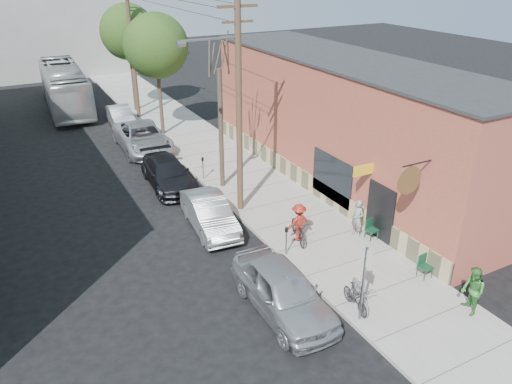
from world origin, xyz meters
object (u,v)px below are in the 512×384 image
parking_meter_near (286,237)px  patio_chair_a (372,230)px  patron_green (473,291)px  car_0 (283,290)px  car_3 (143,137)px  car_2 (168,173)px  sign_post (364,277)px  tree_leafy_mid (156,46)px  parking_meter_far (203,165)px  patio_chair_b (425,267)px  bus (65,87)px  parked_bike_b (361,293)px  tree_leafy_far (128,32)px  tree_bare (221,130)px  parked_bike_a (355,298)px  car_1 (210,214)px  cyclist (299,222)px  patron_grey (357,218)px  utility_pole_near (238,102)px  car_4 (121,117)px

parking_meter_near → patio_chair_a: size_ratio=1.41×
patron_green → car_0: (-5.47, 3.22, -0.17)m
car_3 → car_2: bearing=-92.5°
sign_post → tree_leafy_mid: bearing=88.8°
parking_meter_far → patio_chair_b: parking_meter_far is taller
bus → tree_leafy_mid: bearing=-62.6°
bus → parked_bike_b: bearing=-78.4°
patio_chair_a → car_0: car_0 is taller
tree_leafy_far → patron_green: (3.06, -29.97, -5.07)m
tree_bare → car_0: size_ratio=1.24×
parked_bike_a → sign_post: bearing=-103.2°
patio_chair_a → parking_meter_near: bearing=157.4°
tree_bare → car_3: 8.27m
parking_meter_near → parked_bike_b: (0.60, -3.99, -0.34)m
tree_leafy_far → car_3: 10.48m
car_1 → cyclist: bearing=-40.4°
patron_grey → cyclist: 2.56m
parking_meter_far → bus: (-4.09, 18.75, 0.73)m
tree_leafy_far → tree_leafy_mid: bearing=-90.0°
utility_pole_near → car_4: bearing=95.6°
utility_pole_near → patio_chair_a: size_ratio=11.36×
parked_bike_a → parking_meter_far: bearing=98.1°
tree_leafy_far → patron_green: size_ratio=4.59×
car_2 → parking_meter_near: bearing=-74.9°
patio_chair_b → patron_grey: 3.72m
patio_chair_a → patron_green: (-0.28, -5.42, 0.43)m
parking_meter_near → cyclist: 1.32m
tree_bare → parking_meter_far: bearing=112.8°
car_4 → tree_bare: bearing=-78.2°
car_0 → parked_bike_a: bearing=-28.9°
parked_bike_a → car_3: 19.22m
parking_meter_near → car_4: (-1.45, 20.69, -0.28)m
car_0 → tree_leafy_mid: bearing=84.1°
parking_meter_far → sign_post: bearing=-89.6°
tree_leafy_mid → parking_meter_near: bearing=-91.8°
car_2 → utility_pole_near: bearing=-62.1°
parking_meter_far → car_4: car_4 is taller
cyclist → parked_bike_a: (-0.79, -4.86, -0.39)m
tree_leafy_far → bus: 7.31m
utility_pole_near → patron_green: size_ratio=5.72×
car_1 → car_4: size_ratio=1.06×
parking_meter_far → tree_leafy_mid: (0.55, 8.50, 5.02)m
sign_post → tree_leafy_mid: size_ratio=0.35×
tree_leafy_far → tree_bare: bearing=-90.0°
tree_leafy_far → car_2: 16.02m
tree_bare → car_0: 10.80m
parked_bike_b → patio_chair_b: bearing=25.9°
sign_post → car_3: sign_post is taller
parking_meter_near → car_1: (-1.78, 3.69, -0.24)m
patio_chair_b → car_0: car_0 is taller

